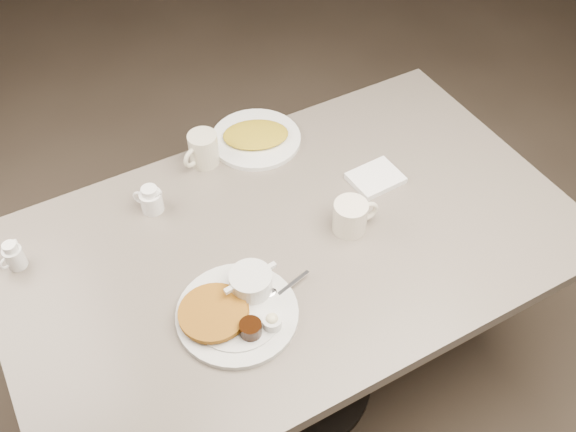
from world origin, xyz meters
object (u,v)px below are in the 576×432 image
diner_table (291,277)px  main_plate (237,307)px  coffee_mug_far (203,149)px  creamer_left (14,256)px  hash_plate (256,137)px  coffee_mug_near (351,216)px  creamer_right (151,200)px

diner_table → main_plate: main_plate is taller
main_plate → coffee_mug_far: (0.14, 0.51, 0.03)m
creamer_left → hash_plate: size_ratio=0.23×
hash_plate → coffee_mug_near: bearing=-82.1°
diner_table → main_plate: (-0.23, -0.14, 0.19)m
coffee_mug_near → creamer_left: 0.86m
creamer_left → creamer_right: same height
coffee_mug_near → hash_plate: coffee_mug_near is taller
coffee_mug_far → creamer_left: (-0.57, -0.12, -0.01)m
diner_table → creamer_right: size_ratio=18.72×
hash_plate → coffee_mug_far: bearing=-176.6°
diner_table → creamer_left: bearing=158.0°
diner_table → coffee_mug_far: 0.45m
hash_plate → diner_table: bearing=-103.7°
creamer_left → diner_table: bearing=-22.0°
diner_table → creamer_left: 0.73m
coffee_mug_far → creamer_right: 0.22m
diner_table → coffee_mug_near: (0.15, -0.04, 0.22)m
creamer_right → hash_plate: 0.39m
coffee_mug_far → hash_plate: bearing=3.4°
diner_table → creamer_left: (-0.65, 0.26, 0.21)m
main_plate → coffee_mug_far: size_ratio=2.82×
main_plate → coffee_mug_near: size_ratio=2.79×
diner_table → creamer_left: size_ratio=18.75×
coffee_mug_near → creamer_left: size_ratio=1.66×
diner_table → coffee_mug_far: (-0.08, 0.38, 0.22)m
diner_table → coffee_mug_far: coffee_mug_far is taller
creamer_right → coffee_mug_near: bearing=-36.3°
coffee_mug_near → creamer_left: (-0.80, 0.30, -0.01)m
main_plate → hash_plate: bearing=58.7°
coffee_mug_near → main_plate: bearing=-166.2°
creamer_right → main_plate: bearing=-82.4°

